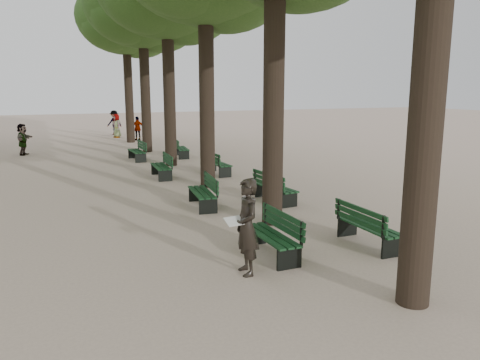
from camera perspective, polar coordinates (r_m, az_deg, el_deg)
name	(u,v)px	position (r m, az deg, el deg)	size (l,w,h in m)	color
ground	(273,273)	(9.01, 4.08, -11.24)	(120.00, 120.00, 0.00)	#C8AD97
tree_central_4	(142,5)	(26.29, -11.86, 20.17)	(6.00, 6.00, 9.95)	#33261C
tree_central_5	(125,18)	(31.14, -13.80, 18.63)	(6.00, 6.00, 9.95)	#33261C
bench_left_0	(271,243)	(9.76, 3.78, -7.73)	(0.57, 1.80, 0.92)	black
bench_left_1	(202,198)	(13.69, -4.62, -2.21)	(0.78, 1.85, 0.92)	black
bench_left_2	(161,171)	(18.38, -9.57, 1.11)	(0.67, 1.83, 0.92)	black
bench_left_3	(137,155)	(23.08, -12.45, 3.03)	(0.62, 1.81, 0.92)	black
bench_right_0	(369,234)	(10.73, 15.40, -6.37)	(0.59, 1.81, 0.92)	black
bench_right_1	(275,193)	(14.34, 4.33, -1.60)	(0.72, 1.84, 0.92)	black
bench_right_2	(218,168)	(18.87, -2.75, 1.51)	(0.63, 1.82, 0.92)	black
bench_right_3	(182,152)	(23.76, -7.14, 3.43)	(0.79, 1.86, 0.92)	black
man_with_map	(247,227)	(8.67, 0.83, -5.74)	(0.64, 0.75, 1.82)	black
pedestrian_c	(138,128)	(31.97, -12.36, 6.16)	(0.93, 0.32, 1.58)	#262628
pedestrian_d	(117,126)	(34.13, -14.79, 6.41)	(0.81, 0.33, 1.65)	#262628
pedestrian_b	(114,123)	(36.32, -15.06, 6.78)	(1.16, 0.36, 1.80)	#262628
pedestrian_e	(23,139)	(26.77, -24.97, 4.51)	(1.51, 0.33, 1.63)	#262628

